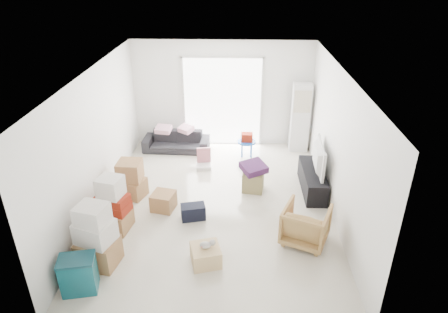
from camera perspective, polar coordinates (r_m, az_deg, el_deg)
room_shell at (r=7.42m, az=-1.17°, el=1.76°), size 4.98×6.48×3.18m
sliding_door at (r=10.22m, az=-0.22°, el=8.29°), size 2.10×0.04×2.33m
ac_tower at (r=10.15m, az=10.82°, el=5.45°), size 0.45×0.30×1.75m
tv_console at (r=8.66m, az=12.51°, el=-3.31°), size 0.43×1.42×0.47m
television at (r=8.51m, az=12.71°, el=-1.53°), size 0.67×1.10×0.14m
sofa at (r=10.23m, az=-6.84°, el=2.57°), size 1.68×0.55×0.65m
pillow_left at (r=10.14m, az=-8.70°, el=4.56°), size 0.40×0.34×0.11m
pillow_right at (r=10.09m, az=-5.49°, el=4.63°), size 0.41×0.40×0.11m
armchair at (r=7.09m, az=11.62°, el=-9.28°), size 0.95×0.93×0.76m
storage_bins at (r=6.47m, az=-20.05°, el=-15.53°), size 0.58×0.46×0.60m
box_stack_a at (r=6.73m, az=-17.78°, el=-11.09°), size 0.69×0.62×1.11m
box_stack_b at (r=7.46m, az=-15.53°, el=-6.99°), size 0.65×0.61×1.07m
box_stack_c at (r=8.40m, az=-13.17°, el=-3.22°), size 0.65×0.59×0.80m
loose_box at (r=7.97m, az=-8.65°, el=-6.31°), size 0.50×0.50×0.35m
duffel_bag at (r=7.65m, az=-4.43°, el=-7.89°), size 0.50×0.37×0.29m
ottoman at (r=8.50m, az=4.19°, el=-3.48°), size 0.49×0.49×0.43m
blanket at (r=8.36m, az=4.25°, el=-1.81°), size 0.63×0.63×0.14m
kids_table at (r=9.86m, az=3.27°, el=2.37°), size 0.46×0.46×0.59m
toy_walker at (r=9.42m, az=-2.92°, el=-0.81°), size 0.38×0.35×0.46m
wood_crate at (r=6.66m, az=-2.63°, el=-13.88°), size 0.56×0.56×0.30m
plush_bunny at (r=6.52m, az=-2.41°, el=-12.44°), size 0.26×0.15×0.13m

